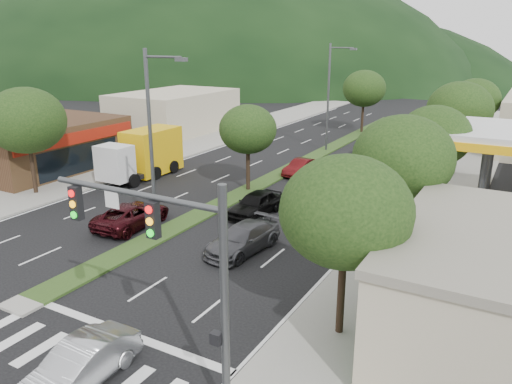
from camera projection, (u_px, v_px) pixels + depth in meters
The scene contains 26 objects.
ground at pixel (31, 302), 20.69m from camera, with size 160.00×160.00×0.00m, color black.
sidewalk_right at pixel (448, 190), 35.66m from camera, with size 5.00×90.00×0.15m, color gray.
sidewalk_left at pixel (167, 152), 47.56m from camera, with size 6.00×90.00×0.15m, color gray.
median at pixel (305, 161), 44.00m from camera, with size 1.60×56.00×0.12m, color #253D16.
traffic_signal at pixel (176, 258), 13.82m from camera, with size 6.12×0.40×7.00m.
shop_left at pixel (37, 145), 41.20m from camera, with size 10.15×12.00×4.00m.
bldg_left_far at pixel (175, 112), 57.20m from camera, with size 9.00×14.00×4.60m, color #B2AA8D.
hill_far at pixel (172, 74), 149.67m from camera, with size 176.00×132.00×82.00m, color black.
tree_r_a at pixel (346, 212), 16.99m from camera, with size 4.60×4.60×6.63m.
tree_r_b at pixel (403, 158), 23.59m from camera, with size 4.80×4.80×6.94m.
tree_r_c at pixel (435, 136), 30.34m from camera, with size 4.40×4.40×6.48m.
tree_r_d at pixel (460, 109), 38.55m from camera, with size 5.00×5.00×7.17m.
tree_r_e at pixel (475, 100), 46.96m from camera, with size 4.60×4.60×6.71m.
tree_med_near at pixel (248, 129), 34.37m from camera, with size 4.00×4.00×6.02m.
tree_med_far at pixel (364, 89), 55.86m from camera, with size 4.80×4.80×6.94m.
tree_l_a at pixel (26, 120), 33.32m from camera, with size 5.20×5.20×7.25m.
streetlight_near at pixel (154, 137), 25.60m from camera, with size 2.60×0.25×10.00m.
streetlight_mid at pixel (330, 92), 46.43m from camera, with size 2.60×0.25×10.00m.
sedan_silver at pixel (80, 365), 15.57m from camera, with size 1.49×4.26×1.40m, color #A7AAAF.
suv_maroon at pixel (132, 215), 28.76m from camera, with size 2.33×5.05×1.40m, color black.
car_queue_a at pixel (256, 204), 30.53m from camera, with size 1.77×4.39×1.50m, color black.
car_queue_b at pixel (243, 238), 25.41m from camera, with size 1.96×4.81×1.40m, color #434348.
car_queue_c at pixel (301, 167), 39.60m from camera, with size 1.33×3.81×1.26m, color #480C0D.
car_queue_d at pixel (326, 190), 33.46m from camera, with size 2.40×5.21×1.45m, color black.
box_truck at pixel (145, 155), 38.89m from camera, with size 2.94×7.38×3.62m.
motorhome at pixel (395, 141), 43.82m from camera, with size 2.81×8.74×3.35m.
Camera 1 is at (17.16, -11.48, 10.50)m, focal length 35.00 mm.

